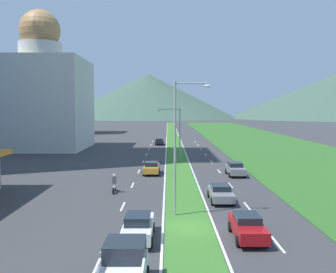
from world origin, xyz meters
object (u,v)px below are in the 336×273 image
street_lamp_mid (176,130)px  car_4 (151,168)px  car_2 (220,193)px  car_0 (159,141)px  street_lamp_near (178,140)px  car_5 (235,169)px  motorcycle_rider (114,185)px  car_1 (247,226)px  car_3 (138,227)px

street_lamp_mid → car_4: street_lamp_mid is taller
street_lamp_mid → car_2: 24.36m
street_lamp_mid → car_2: street_lamp_mid is taller
car_0 → car_4: (-0.13, -36.75, 0.06)m
street_lamp_near → car_5: size_ratio=2.29×
street_lamp_mid → motorcycle_rider: bearing=-107.4°
car_1 → car_2: (-0.33, 9.42, -0.04)m
street_lamp_near → street_lamp_mid: (0.53, 28.31, -0.95)m
car_0 → car_5: (9.92, -37.74, 0.08)m
car_0 → car_1: size_ratio=1.00×
car_3 → motorcycle_rider: bearing=14.3°
car_2 → motorcycle_rider: bearing=-109.0°
car_4 → street_lamp_near: bearing=-171.1°
car_0 → car_1: (6.77, -59.54, 0.06)m
street_lamp_near → motorcycle_rider: 10.97m
street_lamp_near → motorcycle_rider: street_lamp_near is taller
street_lamp_near → car_2: bearing=50.0°
car_4 → motorcycle_rider: motorcycle_rider is taller
car_2 → car_3: bearing=-33.6°
car_3 → car_5: car_3 is taller
car_3 → car_0: bearing=0.1°
car_2 → car_3: size_ratio=1.02×
street_lamp_mid → car_0: (-3.19, 26.31, -4.02)m
car_0 → car_5: 39.02m
car_1 → motorcycle_rider: motorcycle_rider is taller
street_lamp_near → car_2: 7.68m
motorcycle_rider → car_2: bearing=-109.0°
car_2 → motorcycle_rider: size_ratio=2.31×
car_4 → motorcycle_rider: bearing=162.9°
car_2 → street_lamp_near: bearing=-40.0°
car_3 → car_5: bearing=-24.1°
motorcycle_rider → street_lamp_near: bearing=-143.0°
car_1 → car_5: (3.14, 21.80, 0.02)m
street_lamp_near → car_4: bearing=98.9°
car_2 → car_3: 11.53m
car_5 → street_lamp_near: bearing=-23.2°
street_lamp_mid → motorcycle_rider: size_ratio=4.00×
street_lamp_mid → car_0: 26.80m
car_1 → car_3: bearing=-88.4°
street_lamp_mid → car_3: street_lamp_mid is taller
car_4 → car_3: bearing=-179.5°
street_lamp_near → street_lamp_mid: size_ratio=1.25×
street_lamp_near → car_2: size_ratio=2.16×
car_0 → car_3: car_3 is taller
car_2 → car_1: bearing=2.0°
street_lamp_mid → car_0: street_lamp_mid is taller
street_lamp_mid → car_3: bearing=-95.4°
street_lamp_near → car_5: street_lamp_near is taller
car_0 → car_1: car_1 is taller
car_1 → car_3: size_ratio=0.98×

